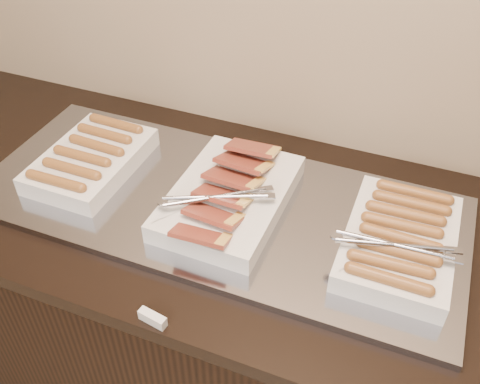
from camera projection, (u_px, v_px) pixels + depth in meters
name	position (u px, v px, depth m)	size (l,w,h in m)	color
counter	(225.00, 318.00, 1.61)	(2.06, 0.76, 0.90)	black
warming_tray	(216.00, 204.00, 1.32)	(1.20, 0.50, 0.02)	#9395A0
dish_left	(91.00, 159.00, 1.40)	(0.22, 0.33, 0.07)	silver
dish_center	(229.00, 196.00, 1.28)	(0.27, 0.41, 0.09)	silver
dish_right	(399.00, 241.00, 1.17)	(0.27, 0.35, 0.08)	silver
label_holder	(153.00, 318.00, 1.06)	(0.06, 0.02, 0.02)	silver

